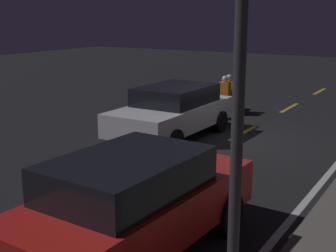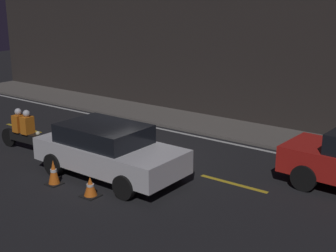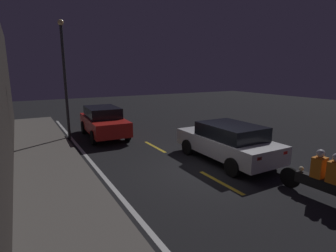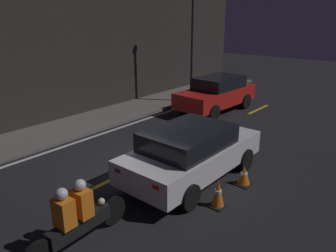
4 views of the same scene
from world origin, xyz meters
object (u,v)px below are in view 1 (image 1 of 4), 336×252
at_px(motorcycle, 226,96).
at_px(taxi_red, 135,202).
at_px(sedan_white, 173,110).
at_px(traffic_cone_near, 149,116).
at_px(street_lamp, 241,35).
at_px(traffic_cone_mid, 125,127).

bearing_deg(motorcycle, taxi_red, 14.33).
distance_m(sedan_white, traffic_cone_near, 1.58).
bearing_deg(street_lamp, motorcycle, -155.03).
distance_m(motorcycle, traffic_cone_near, 3.21).
relative_size(traffic_cone_near, traffic_cone_mid, 1.30).
relative_size(traffic_cone_near, street_lamp, 0.12).
bearing_deg(traffic_cone_near, street_lamp, 39.82).
xyz_separation_m(sedan_white, street_lamp, (6.46, 4.70, 2.46)).
bearing_deg(sedan_white, street_lamp, 36.47).
distance_m(taxi_red, traffic_cone_near, 8.14).
distance_m(taxi_red, motorcycle, 10.25).
height_order(motorcycle, traffic_cone_mid, motorcycle).
distance_m(traffic_cone_near, street_lamp, 9.83).
distance_m(traffic_cone_near, traffic_cone_mid, 1.34).
bearing_deg(motorcycle, traffic_cone_near, -26.81).
bearing_deg(taxi_red, traffic_cone_near, 34.89).
height_order(traffic_cone_near, traffic_cone_mid, traffic_cone_near).
xyz_separation_m(sedan_white, traffic_cone_near, (-0.75, -1.31, -0.45)).
height_order(motorcycle, street_lamp, street_lamp).
bearing_deg(street_lamp, sedan_white, -143.95).
bearing_deg(sedan_white, traffic_cone_mid, -65.08).
distance_m(sedan_white, traffic_cone_mid, 1.50).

